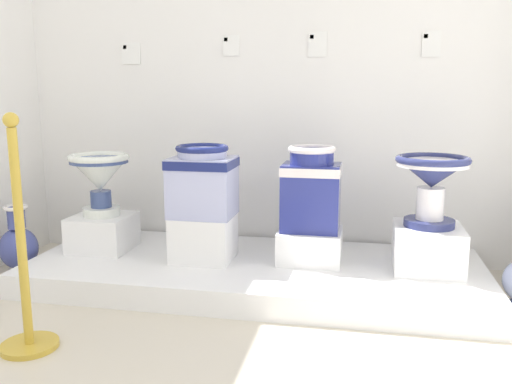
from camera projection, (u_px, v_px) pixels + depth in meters
wall_back at (272, 26)px, 3.42m from camera, size 3.55×0.06×3.05m
display_platform at (255, 272)px, 3.14m from camera, size 2.61×1.04×0.14m
plinth_block_rightmost at (103, 232)px, 3.34m from camera, size 0.35×0.35×0.22m
antique_toilet_rightmost at (100, 174)px, 3.28m from camera, size 0.37×0.37×0.38m
plinth_block_broad_patterned at (204, 238)px, 3.14m from camera, size 0.34×0.32×0.26m
antique_toilet_broad_patterned at (203, 179)px, 3.07m from camera, size 0.37×0.31×0.41m
plinth_block_central_ornate at (310, 245)px, 3.12m from camera, size 0.36×0.33×0.19m
antique_toilet_central_ornate at (311, 187)px, 3.05m from camera, size 0.33×0.27×0.49m
plinth_block_squat_floral at (427, 248)px, 2.97m from camera, size 0.37×0.39×0.25m
antique_toilet_squat_floral at (432, 177)px, 2.89m from camera, size 0.40×0.40×0.39m
info_placard_first at (131, 53)px, 3.60m from camera, size 0.13×0.01×0.14m
info_placard_second at (231, 45)px, 3.46m from camera, size 0.11×0.01×0.13m
info_placard_third at (318, 44)px, 3.35m from camera, size 0.12×0.01×0.15m
info_placard_fourth at (431, 44)px, 3.22m from camera, size 0.11×0.01×0.15m
decorative_vase_spare at (18, 245)px, 3.31m from camera, size 0.23×0.23×0.43m
stanchion_post_near_left at (24, 279)px, 2.30m from camera, size 0.25×0.25×1.03m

